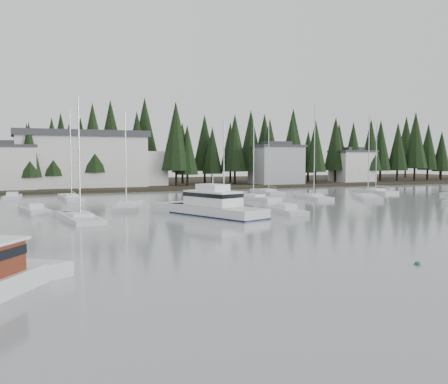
# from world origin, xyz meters

# --- Properties ---
(ground) EXTENTS (260.00, 260.00, 0.00)m
(ground) POSITION_xyz_m (0.00, 0.00, 0.00)
(ground) COLOR gray
(ground) RESTS_ON ground
(far_shore_land) EXTENTS (240.00, 54.00, 1.00)m
(far_shore_land) POSITION_xyz_m (0.00, 97.00, 0.00)
(far_shore_land) COLOR black
(far_shore_land) RESTS_ON ground
(conifer_treeline) EXTENTS (200.00, 22.00, 20.00)m
(conifer_treeline) POSITION_xyz_m (0.00, 86.00, 0.00)
(conifer_treeline) COLOR black
(conifer_treeline) RESTS_ON ground
(house_west) EXTENTS (9.54, 7.42, 8.75)m
(house_west) POSITION_xyz_m (-18.00, 79.00, 4.65)
(house_west) COLOR silver
(house_west) RESTS_ON ground
(house_east_a) EXTENTS (10.60, 8.48, 9.25)m
(house_east_a) POSITION_xyz_m (36.00, 78.00, 4.90)
(house_east_a) COLOR #999EA0
(house_east_a) RESTS_ON ground
(house_east_b) EXTENTS (9.54, 7.42, 8.25)m
(house_east_b) POSITION_xyz_m (58.00, 80.00, 4.40)
(house_east_b) COLOR silver
(house_east_b) RESTS_ON ground
(harbor_inn) EXTENTS (29.50, 11.50, 10.90)m
(harbor_inn) POSITION_xyz_m (-2.96, 82.34, 5.78)
(harbor_inn) COLOR silver
(harbor_inn) RESTS_ON ground
(cabin_cruiser_center) EXTENTS (7.55, 12.44, 5.11)m
(cabin_cruiser_center) POSITION_xyz_m (2.01, 30.01, 0.77)
(cabin_cruiser_center) COLOR silver
(cabin_cruiser_center) RESTS_ON ground
(sailboat_1) EXTENTS (6.26, 8.51, 12.98)m
(sailboat_1) POSITION_xyz_m (30.97, 41.05, 0.08)
(sailboat_1) COLOR silver
(sailboat_1) RESTS_ON ground
(sailboat_2) EXTENTS (5.36, 9.35, 13.36)m
(sailboat_2) POSITION_xyz_m (15.12, 47.30, 0.07)
(sailboat_2) COLOR silver
(sailboat_2) RESTS_ON ground
(sailboat_3) EXTENTS (3.01, 8.70, 12.62)m
(sailboat_3) POSITION_xyz_m (41.42, 51.78, 0.07)
(sailboat_3) COLOR silver
(sailboat_3) RESTS_ON ground
(sailboat_4) EXTENTS (5.24, 9.87, 12.02)m
(sailboat_4) POSITION_xyz_m (-5.01, 41.20, 0.06)
(sailboat_4) COLOR silver
(sailboat_4) RESTS_ON ground
(sailboat_5) EXTENTS (3.69, 9.46, 12.41)m
(sailboat_5) POSITION_xyz_m (-11.60, 31.22, 0.06)
(sailboat_5) COLOR silver
(sailboat_5) RESTS_ON ground
(sailboat_6) EXTENTS (2.57, 10.76, 13.71)m
(sailboat_6) POSITION_xyz_m (-9.57, 57.59, 0.07)
(sailboat_6) COLOR silver
(sailboat_6) RESTS_ON ground
(sailboat_8) EXTENTS (6.64, 10.61, 11.14)m
(sailboat_8) POSITION_xyz_m (6.69, 38.70, 0.05)
(sailboat_8) COLOR silver
(sailboat_8) RESTS_ON ground
(sailboat_10) EXTENTS (4.33, 10.59, 13.04)m
(sailboat_10) POSITION_xyz_m (23.15, 57.60, 0.07)
(sailboat_10) COLOR silver
(sailboat_10) RESTS_ON ground
(sailboat_12) EXTENTS (3.86, 8.66, 14.70)m
(sailboat_12) POSITION_xyz_m (23.80, 44.53, 0.10)
(sailboat_12) COLOR silver
(sailboat_12) RESTS_ON ground
(runabout_1) EXTENTS (3.20, 7.20, 1.42)m
(runabout_1) POSITION_xyz_m (10.28, 29.20, 0.13)
(runabout_1) COLOR silver
(runabout_1) RESTS_ON ground
(runabout_3) EXTENTS (2.81, 5.74, 1.42)m
(runabout_3) POSITION_xyz_m (-17.56, 62.22, 0.13)
(runabout_3) COLOR silver
(runabout_3) RESTS_ON ground
(runabout_4) EXTENTS (3.29, 6.41, 1.42)m
(runabout_4) POSITION_xyz_m (-15.32, 40.58, 0.13)
(runabout_4) COLOR silver
(runabout_4) RESTS_ON ground
(mooring_buoy_green) EXTENTS (0.40, 0.40, 0.40)m
(mooring_buoy_green) POSITION_xyz_m (3.32, 2.95, 0.00)
(mooring_buoy_green) COLOR #145933
(mooring_buoy_green) RESTS_ON ground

